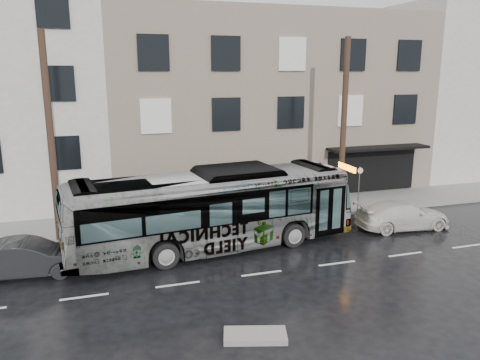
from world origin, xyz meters
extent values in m
plane|color=black|center=(0.00, 0.00, 0.00)|extent=(120.00, 120.00, 0.00)
cube|color=gray|center=(0.00, 4.90, 0.07)|extent=(90.00, 3.60, 0.15)
cube|color=gray|center=(5.00, 12.70, 5.50)|extent=(20.00, 12.00, 11.00)
cube|color=silver|center=(24.00, 12.70, 6.00)|extent=(18.00, 12.00, 12.00)
cylinder|color=#3C281E|center=(6.50, 3.30, 4.65)|extent=(0.30, 0.30, 9.00)
cylinder|color=#3C281E|center=(-7.50, 3.30, 4.65)|extent=(0.30, 0.30, 9.00)
cylinder|color=slate|center=(7.60, 3.30, 1.35)|extent=(0.06, 0.06, 2.40)
imported|color=#B2B2B2|center=(-1.16, 0.56, 1.73)|extent=(12.70, 4.37, 3.47)
imported|color=silver|center=(8.32, 0.41, 0.67)|extent=(4.70, 2.17, 1.33)
imported|color=black|center=(-8.39, -0.06, 0.69)|extent=(4.32, 1.82, 1.39)
cube|color=gray|center=(-1.68, -6.62, 0.09)|extent=(1.95, 1.27, 0.18)
camera|label=1|loc=(-5.66, -17.97, 7.48)|focal=35.00mm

